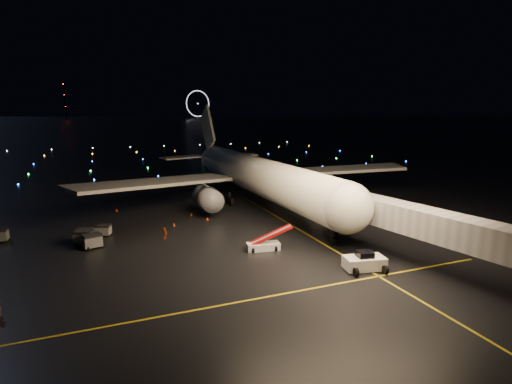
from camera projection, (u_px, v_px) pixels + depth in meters
ground at (115, 131)px, 318.70m from camera, size 2000.00×2000.00×0.00m
lane_centre at (277, 217)px, 63.73m from camera, size 0.25×80.00×0.02m
lane_cross at (220, 306)px, 34.83m from camera, size 60.00×0.25×0.02m
airliner at (249, 153)px, 73.19m from camera, size 65.26×62.22×17.89m
pushback_tug at (364, 261)px, 42.52m from camera, size 4.62×3.01×2.04m
belt_loader at (263, 239)px, 48.45m from camera, size 6.04×2.54×2.84m
crew_c at (165, 233)px, 52.62m from camera, size 0.73×1.02×1.60m
safety_cone_0 at (207, 219)px, 61.78m from camera, size 0.46×0.46×0.48m
safety_cone_1 at (191, 214)px, 64.31m from camera, size 0.50×0.50×0.45m
safety_cone_2 at (174, 224)px, 58.82m from camera, size 0.42×0.42×0.46m
safety_cone_3 at (117, 210)px, 67.15m from camera, size 0.46×0.46×0.51m
ferris_wheel at (198, 105)px, 757.14m from camera, size 49.33×16.80×52.00m
radio_mast at (65, 101)px, 690.83m from camera, size 1.80×1.80×64.00m
taxiway_lights at (140, 157)px, 142.15m from camera, size 164.00×92.00×0.36m
baggage_cart_0 at (85, 235)px, 51.50m from camera, size 2.29×1.79×1.76m
baggage_cart_1 at (104, 230)px, 54.11m from camera, size 2.12×1.83×1.51m
baggage_cart_2 at (92, 241)px, 49.24m from camera, size 2.45×2.02×1.80m
baggage_cart_3 at (85, 238)px, 50.34m from camera, size 2.65×2.29×1.89m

